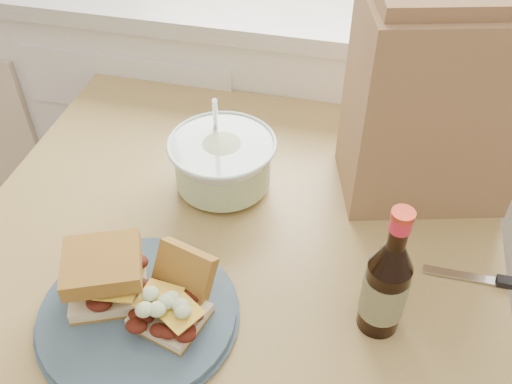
% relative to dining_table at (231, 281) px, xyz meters
% --- Properties ---
extents(cabinet_run, '(2.50, 0.64, 0.94)m').
position_rel_dining_table_xyz_m(cabinet_run, '(0.10, 0.77, -0.19)').
color(cabinet_run, white).
rests_on(cabinet_run, ground).
extents(dining_table, '(0.94, 0.94, 0.78)m').
position_rel_dining_table_xyz_m(dining_table, '(0.00, 0.00, 0.00)').
color(dining_table, tan).
rests_on(dining_table, ground).
extents(plate, '(0.30, 0.30, 0.02)m').
position_rel_dining_table_xyz_m(plate, '(-0.09, -0.19, 0.12)').
color(plate, '#405768').
rests_on(plate, dining_table).
extents(sandwich_left, '(0.15, 0.14, 0.08)m').
position_rel_dining_table_xyz_m(sandwich_left, '(-0.15, -0.17, 0.18)').
color(sandwich_left, beige).
rests_on(sandwich_left, plate).
extents(sandwich_right, '(0.12, 0.16, 0.08)m').
position_rel_dining_table_xyz_m(sandwich_right, '(-0.04, -0.17, 0.16)').
color(sandwich_right, beige).
rests_on(sandwich_right, plate).
extents(coleslaw_bowl, '(0.20, 0.20, 0.20)m').
position_rel_dining_table_xyz_m(coleslaw_bowl, '(-0.05, 0.14, 0.17)').
color(coleslaw_bowl, silver).
rests_on(coleslaw_bowl, dining_table).
extents(beer_bottle, '(0.07, 0.07, 0.24)m').
position_rel_dining_table_xyz_m(beer_bottle, '(0.27, -0.11, 0.20)').
color(beer_bottle, black).
rests_on(beer_bottle, dining_table).
extents(knife, '(0.19, 0.02, 0.01)m').
position_rel_dining_table_xyz_m(knife, '(0.46, 0.01, 0.12)').
color(knife, silver).
rests_on(knife, dining_table).
extents(paper_bag, '(0.32, 0.26, 0.37)m').
position_rel_dining_table_xyz_m(paper_bag, '(0.31, 0.22, 0.30)').
color(paper_bag, '#9A724A').
rests_on(paper_bag, dining_table).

